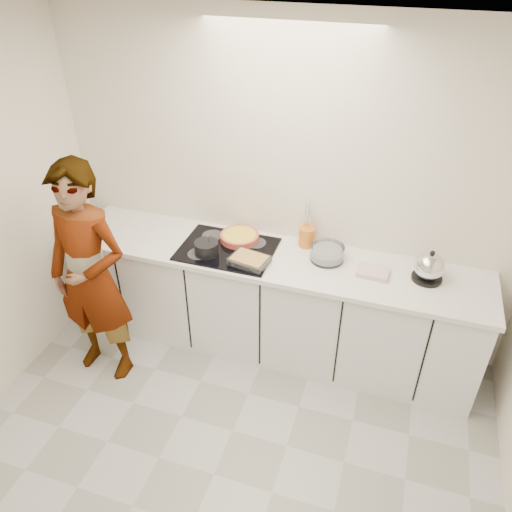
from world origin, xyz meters
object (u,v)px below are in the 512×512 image
(saucepan, at_px, (206,248))
(baking_dish, at_px, (249,260))
(mixing_bowl, at_px, (327,253))
(utensil_crock, at_px, (307,237))
(hob, at_px, (227,249))
(tart_dish, at_px, (240,237))
(cook, at_px, (90,277))
(kettle, at_px, (429,268))

(saucepan, bearing_deg, baking_dish, -3.31)
(mixing_bowl, relative_size, utensil_crock, 1.83)
(hob, bearing_deg, tart_dish, 71.94)
(hob, height_order, mixing_bowl, mixing_bowl)
(baking_dish, xyz_separation_m, mixing_bowl, (0.53, 0.24, 0.01))
(tart_dish, xyz_separation_m, cook, (-0.88, -0.75, -0.06))
(baking_dish, bearing_deg, hob, 148.56)
(saucepan, relative_size, kettle, 0.79)
(baking_dish, xyz_separation_m, cook, (-1.05, -0.47, -0.07))
(tart_dish, height_order, cook, cook)
(saucepan, relative_size, cook, 0.12)
(cook, bearing_deg, tart_dish, 43.36)
(kettle, distance_m, cook, 2.41)
(utensil_crock, relative_size, cook, 0.09)
(kettle, xyz_separation_m, utensil_crock, (-0.91, 0.17, -0.02))
(saucepan, bearing_deg, utensil_crock, 28.28)
(hob, xyz_separation_m, mixing_bowl, (0.75, 0.11, 0.05))
(hob, height_order, utensil_crock, utensil_crock)
(mixing_bowl, distance_m, utensil_crock, 0.24)
(saucepan, height_order, kettle, kettle)
(tart_dish, xyz_separation_m, mixing_bowl, (0.71, -0.04, 0.01))
(utensil_crock, bearing_deg, tart_dish, -168.42)
(kettle, xyz_separation_m, cook, (-2.30, -0.69, -0.12))
(saucepan, distance_m, kettle, 1.61)
(mixing_bowl, distance_m, kettle, 0.72)
(hob, distance_m, utensil_crock, 0.62)
(tart_dish, xyz_separation_m, saucepan, (-0.17, -0.26, 0.02))
(baking_dish, bearing_deg, cook, -155.93)
(kettle, bearing_deg, cook, -163.34)
(baking_dish, relative_size, cook, 0.17)
(hob, relative_size, cook, 0.41)
(saucepan, bearing_deg, tart_dish, 57.09)
(baking_dish, relative_size, kettle, 1.15)
(baking_dish, distance_m, cook, 1.16)
(hob, bearing_deg, kettle, 3.15)
(hob, height_order, tart_dish, tart_dish)
(hob, distance_m, cook, 1.03)
(tart_dish, height_order, mixing_bowl, mixing_bowl)
(cook, bearing_deg, mixing_bowl, 26.92)
(mixing_bowl, height_order, kettle, kettle)
(utensil_crock, bearing_deg, cook, -148.28)
(kettle, bearing_deg, utensil_crock, 169.42)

